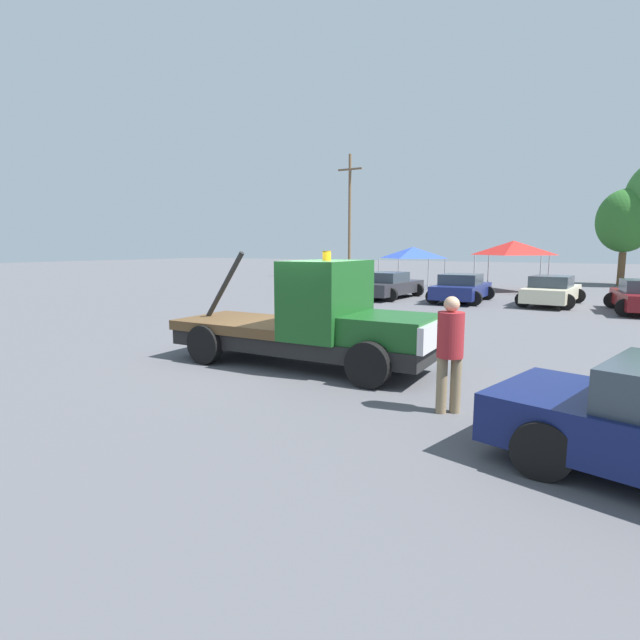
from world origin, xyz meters
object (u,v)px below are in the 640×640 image
at_px(canopy_tent_blue, 413,253).
at_px(canopy_tent_red, 514,248).
at_px(utility_pole, 350,214).
at_px(person_near_truck, 450,346).
at_px(parked_car_charcoal, 388,285).
at_px(tow_truck, 316,323).
at_px(tree_center, 625,221).
at_px(parked_car_navy, 461,288).
at_px(parked_car_cream, 552,291).

bearing_deg(canopy_tent_blue, canopy_tent_red, -2.40).
bearing_deg(canopy_tent_red, utility_pole, 155.05).
relative_size(person_near_truck, parked_car_charcoal, 0.38).
distance_m(tow_truck, tree_center, 30.93).
relative_size(tow_truck, parked_car_navy, 1.37).
distance_m(person_near_truck, canopy_tent_blue, 25.61).
bearing_deg(canopy_tent_red, parked_car_cream, -66.27).
bearing_deg(parked_car_charcoal, person_near_truck, -151.07).
bearing_deg(parked_car_charcoal, utility_pole, 36.83).
bearing_deg(canopy_tent_blue, parked_car_charcoal, -78.30).
bearing_deg(parked_car_cream, parked_car_charcoal, 100.07).
xyz_separation_m(parked_car_charcoal, canopy_tent_red, (4.69, 7.44, 1.89)).
height_order(canopy_tent_red, tree_center, tree_center).
bearing_deg(tree_center, canopy_tent_red, -123.49).
xyz_separation_m(parked_car_navy, canopy_tent_blue, (-5.31, 7.53, 1.58)).
xyz_separation_m(tow_truck, parked_car_navy, (-0.87, 14.68, -0.33)).
distance_m(tow_truck, parked_car_navy, 14.71).
height_order(parked_car_charcoal, canopy_tent_red, canopy_tent_red).
distance_m(parked_car_cream, utility_pole, 22.24).
bearing_deg(tree_center, parked_car_cream, -99.91).
relative_size(canopy_tent_red, utility_pole, 0.35).
relative_size(tow_truck, tree_center, 0.95).
distance_m(canopy_tent_red, tree_center, 10.10).
bearing_deg(tow_truck, parked_car_navy, 91.59).
relative_size(tow_truck, parked_car_charcoal, 1.26).
bearing_deg(canopy_tent_red, parked_car_navy, -97.60).
xyz_separation_m(parked_car_cream, tree_center, (2.60, 14.87, 3.66)).
relative_size(parked_car_charcoal, tree_center, 0.76).
bearing_deg(parked_car_charcoal, canopy_tent_red, -29.77).
height_order(parked_car_charcoal, tree_center, tree_center).
xyz_separation_m(parked_car_cream, canopy_tent_red, (-2.89, 6.57, 1.90)).
xyz_separation_m(tow_truck, parked_car_cream, (2.99, 15.37, -0.33)).
bearing_deg(person_near_truck, utility_pole, 174.03).
height_order(person_near_truck, parked_car_charcoal, person_near_truck).
distance_m(person_near_truck, parked_car_cream, 16.90).
height_order(parked_car_navy, parked_car_cream, same).
relative_size(tow_truck, canopy_tent_red, 1.70).
bearing_deg(parked_car_cream, utility_pole, 56.03).
bearing_deg(utility_pole, parked_car_navy, -46.18).
xyz_separation_m(person_near_truck, parked_car_navy, (-4.27, 16.20, -0.42)).
bearing_deg(parked_car_navy, parked_car_charcoal, 90.89).
bearing_deg(canopy_tent_red, tow_truck, -90.27).
height_order(person_near_truck, parked_car_navy, person_near_truck).
bearing_deg(parked_car_navy, canopy_tent_red, -9.38).
bearing_deg(parked_car_cream, tow_truck, 172.56).
height_order(parked_car_cream, canopy_tent_blue, canopy_tent_blue).
relative_size(parked_car_navy, utility_pole, 0.44).
bearing_deg(parked_car_cream, canopy_tent_red, 27.31).
bearing_deg(canopy_tent_red, person_near_truck, -81.99).
relative_size(parked_car_cream, canopy_tent_blue, 1.39).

